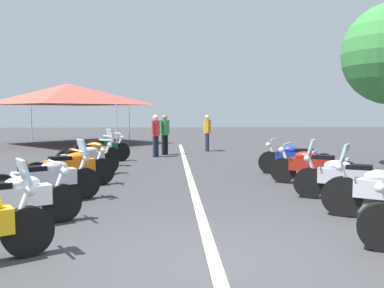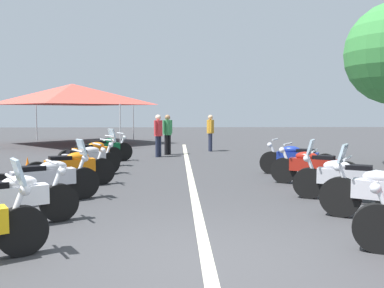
{
  "view_description": "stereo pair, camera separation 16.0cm",
  "coord_description": "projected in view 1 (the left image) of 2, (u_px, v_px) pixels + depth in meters",
  "views": [
    {
      "loc": [
        -4.65,
        0.51,
        1.77
      ],
      "look_at": [
        5.08,
        0.0,
        0.99
      ],
      "focal_mm": 38.59,
      "sensor_mm": 36.0,
      "label": 1
    },
    {
      "loc": [
        -4.65,
        0.35,
        1.77
      ],
      "look_at": [
        5.08,
        0.0,
        0.99
      ],
      "focal_mm": 38.59,
      "sensor_mm": 36.0,
      "label": 2
    }
  ],
  "objects": [
    {
      "name": "bystander_2",
      "position": [
        156.0,
        132.0,
        15.8
      ],
      "size": [
        0.48,
        0.32,
        1.63
      ],
      "rotation": [
        0.0,
        0.0,
        4.25
      ],
      "color": "#1E2338",
      "rests_on": "ground_plane"
    },
    {
      "name": "motorcycle_right_row_3",
      "position": [
        312.0,
        166.0,
        9.79
      ],
      "size": [
        1.23,
        1.85,
        0.99
      ],
      "rotation": [
        0.0,
        0.0,
        1.01
      ],
      "color": "black",
      "rests_on": "ground_plane"
    },
    {
      "name": "bystander_0",
      "position": [
        165.0,
        131.0,
        16.6
      ],
      "size": [
        0.42,
        0.38,
        1.62
      ],
      "rotation": [
        0.0,
        0.0,
        0.86
      ],
      "color": "black",
      "rests_on": "ground_plane"
    },
    {
      "name": "motorcycle_right_row_4",
      "position": [
        295.0,
        159.0,
        11.33
      ],
      "size": [
        1.09,
        1.93,
        1.0
      ],
      "rotation": [
        0.0,
        0.0,
        1.11
      ],
      "color": "black",
      "rests_on": "ground_plane"
    },
    {
      "name": "ground_plane",
      "position": [
        215.0,
        263.0,
        4.8
      ],
      "size": [
        80.0,
        80.0,
        0.0
      ],
      "primitive_type": "plane",
      "color": "#38383A"
    },
    {
      "name": "motorcycle_left_row_4",
      "position": [
        84.0,
        160.0,
        11.05
      ],
      "size": [
        1.44,
        1.75,
        0.99
      ],
      "rotation": [
        0.0,
        0.0,
        -0.89
      ],
      "color": "black",
      "rests_on": "ground_plane"
    },
    {
      "name": "lane_centre_stripe",
      "position": [
        191.0,
        181.0,
        10.42
      ],
      "size": [
        22.52,
        0.16,
        0.01
      ],
      "primitive_type": "cube",
      "color": "beige",
      "rests_on": "ground_plane"
    },
    {
      "name": "motorcycle_left_row_2",
      "position": [
        47.0,
        179.0,
        7.84
      ],
      "size": [
        1.25,
        1.92,
        1.21
      ],
      "rotation": [
        0.0,
        0.0,
        -1.02
      ],
      "color": "black",
      "rests_on": "ground_plane"
    },
    {
      "name": "motorcycle_left_row_3",
      "position": [
        71.0,
        168.0,
        9.51
      ],
      "size": [
        1.13,
        1.94,
        1.0
      ],
      "rotation": [
        0.0,
        0.0,
        -1.09
      ],
      "color": "black",
      "rests_on": "ground_plane"
    },
    {
      "name": "motorcycle_left_row_1",
      "position": [
        11.0,
        200.0,
        6.14
      ],
      "size": [
        1.25,
        1.91,
        0.98
      ],
      "rotation": [
        0.0,
        0.0,
        -1.02
      ],
      "color": "black",
      "rests_on": "ground_plane"
    },
    {
      "name": "motorcycle_left_row_6",
      "position": [
        103.0,
        149.0,
        14.22
      ],
      "size": [
        1.13,
        1.85,
        1.0
      ],
      "rotation": [
        0.0,
        0.0,
        -1.06
      ],
      "color": "black",
      "rests_on": "ground_plane"
    },
    {
      "name": "motorcycle_left_row_5",
      "position": [
        90.0,
        153.0,
        12.7
      ],
      "size": [
        1.33,
        1.8,
        1.2
      ],
      "rotation": [
        0.0,
        0.0,
        -0.95
      ],
      "color": "black",
      "rests_on": "ground_plane"
    },
    {
      "name": "motorcycle_right_row_2",
      "position": [
        345.0,
        178.0,
        8.08
      ],
      "size": [
        1.1,
        1.89,
        1.2
      ],
      "rotation": [
        0.0,
        0.0,
        1.09
      ],
      "color": "black",
      "rests_on": "ground_plane"
    },
    {
      "name": "traffic_cone_1",
      "position": [
        26.0,
        170.0,
        10.33
      ],
      "size": [
        0.36,
        0.36,
        0.61
      ],
      "color": "orange",
      "rests_on": "ground_plane"
    },
    {
      "name": "bystander_1",
      "position": [
        207.0,
        130.0,
        18.08
      ],
      "size": [
        0.53,
        0.32,
        1.6
      ],
      "rotation": [
        0.0,
        0.0,
        1.66
      ],
      "color": "#1E2338",
      "rests_on": "ground_plane"
    },
    {
      "name": "event_tent",
      "position": [
        68.0,
        94.0,
        21.82
      ],
      "size": [
        6.47,
        6.47,
        3.2
      ],
      "color": "#E54C3F",
      "rests_on": "ground_plane"
    }
  ]
}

